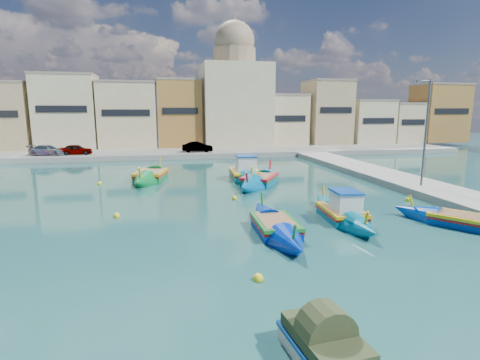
{
  "coord_description": "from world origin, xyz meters",
  "views": [
    {
      "loc": [
        -0.77,
        -17.61,
        5.92
      ],
      "look_at": [
        4.0,
        6.0,
        1.4
      ],
      "focal_mm": 28.0,
      "sensor_mm": 36.0,
      "label": 1
    }
  ],
  "objects_px": {
    "church_block": "(234,93)",
    "luzzu_turquoise_cabin": "(342,214)",
    "tender_near": "(325,348)",
    "luzzu_cyan_south": "(460,222)",
    "quay_street_lamp": "(425,133)",
    "luzzu_cyan_mid": "(260,181)",
    "luzzu_green": "(151,177)",
    "luzzu_blue_cabin": "(245,175)",
    "luzzu_blue_south": "(275,228)"
  },
  "relations": [
    {
      "from": "luzzu_turquoise_cabin",
      "to": "luzzu_blue_south",
      "type": "xyz_separation_m",
      "value": [
        -4.18,
        -1.37,
        -0.08
      ]
    },
    {
      "from": "luzzu_cyan_mid",
      "to": "luzzu_cyan_south",
      "type": "relative_size",
      "value": 1.33
    },
    {
      "from": "quay_street_lamp",
      "to": "tender_near",
      "type": "relative_size",
      "value": 2.93
    },
    {
      "from": "church_block",
      "to": "luzzu_blue_south",
      "type": "bearing_deg",
      "value": -97.8
    },
    {
      "from": "luzzu_cyan_south",
      "to": "quay_street_lamp",
      "type": "bearing_deg",
      "value": 66.37
    },
    {
      "from": "luzzu_blue_cabin",
      "to": "luzzu_blue_south",
      "type": "height_order",
      "value": "luzzu_blue_cabin"
    },
    {
      "from": "luzzu_cyan_mid",
      "to": "luzzu_turquoise_cabin",
      "type": "bearing_deg",
      "value": -79.54
    },
    {
      "from": "luzzu_blue_cabin",
      "to": "luzzu_blue_south",
      "type": "xyz_separation_m",
      "value": [
        -1.55,
        -14.41,
        -0.15
      ]
    },
    {
      "from": "church_block",
      "to": "luzzu_turquoise_cabin",
      "type": "distance_m",
      "value": 40.19
    },
    {
      "from": "luzzu_blue_cabin",
      "to": "luzzu_turquoise_cabin",
      "type": "bearing_deg",
      "value": -78.63
    },
    {
      "from": "luzzu_cyan_mid",
      "to": "luzzu_green",
      "type": "relative_size",
      "value": 1.0
    },
    {
      "from": "luzzu_turquoise_cabin",
      "to": "luzzu_blue_cabin",
      "type": "distance_m",
      "value": 13.3
    },
    {
      "from": "luzzu_blue_cabin",
      "to": "tender_near",
      "type": "relative_size",
      "value": 3.4
    },
    {
      "from": "luzzu_turquoise_cabin",
      "to": "tender_near",
      "type": "distance_m",
      "value": 12.36
    },
    {
      "from": "luzzu_blue_south",
      "to": "tender_near",
      "type": "height_order",
      "value": "luzzu_blue_south"
    },
    {
      "from": "quay_street_lamp",
      "to": "luzzu_green",
      "type": "relative_size",
      "value": 0.9
    },
    {
      "from": "church_block",
      "to": "luzzu_turquoise_cabin",
      "type": "xyz_separation_m",
      "value": [
        -1.4,
        -39.34,
        -8.09
      ]
    },
    {
      "from": "luzzu_blue_cabin",
      "to": "luzzu_blue_south",
      "type": "distance_m",
      "value": 14.49
    },
    {
      "from": "luzzu_turquoise_cabin",
      "to": "luzzu_cyan_mid",
      "type": "relative_size",
      "value": 0.94
    },
    {
      "from": "luzzu_blue_south",
      "to": "luzzu_turquoise_cabin",
      "type": "bearing_deg",
      "value": 18.14
    },
    {
      "from": "quay_street_lamp",
      "to": "luzzu_cyan_mid",
      "type": "xyz_separation_m",
      "value": [
        -10.78,
        5.16,
        -4.05
      ]
    },
    {
      "from": "luzzu_green",
      "to": "luzzu_cyan_south",
      "type": "bearing_deg",
      "value": -45.76
    },
    {
      "from": "luzzu_cyan_mid",
      "to": "luzzu_cyan_south",
      "type": "xyz_separation_m",
      "value": [
        7.44,
        -12.8,
        -0.05
      ]
    },
    {
      "from": "luzzu_cyan_mid",
      "to": "luzzu_blue_south",
      "type": "distance_m",
      "value": 12.08
    },
    {
      "from": "luzzu_blue_south",
      "to": "tender_near",
      "type": "distance_m",
      "value": 9.67
    },
    {
      "from": "luzzu_blue_south",
      "to": "luzzu_cyan_south",
      "type": "height_order",
      "value": "luzzu_blue_south"
    },
    {
      "from": "quay_street_lamp",
      "to": "luzzu_turquoise_cabin",
      "type": "height_order",
      "value": "quay_street_lamp"
    },
    {
      "from": "luzzu_blue_cabin",
      "to": "luzzu_green",
      "type": "relative_size",
      "value": 1.04
    },
    {
      "from": "luzzu_green",
      "to": "quay_street_lamp",
      "type": "bearing_deg",
      "value": -24.61
    },
    {
      "from": "church_block",
      "to": "quay_street_lamp",
      "type": "distance_m",
      "value": 35.04
    },
    {
      "from": "quay_street_lamp",
      "to": "luzzu_cyan_mid",
      "type": "bearing_deg",
      "value": 154.44
    },
    {
      "from": "tender_near",
      "to": "luzzu_turquoise_cabin",
      "type": "bearing_deg",
      "value": 61.84
    },
    {
      "from": "luzzu_turquoise_cabin",
      "to": "luzzu_cyan_south",
      "type": "bearing_deg",
      "value": -22.6
    },
    {
      "from": "luzzu_blue_south",
      "to": "luzzu_cyan_south",
      "type": "xyz_separation_m",
      "value": [
        9.68,
        -0.92,
        -0.01
      ]
    },
    {
      "from": "quay_street_lamp",
      "to": "luzzu_turquoise_cabin",
      "type": "distance_m",
      "value": 11.09
    },
    {
      "from": "luzzu_blue_cabin",
      "to": "luzzu_cyan_mid",
      "type": "distance_m",
      "value": 2.63
    },
    {
      "from": "luzzu_green",
      "to": "tender_near",
      "type": "bearing_deg",
      "value": -79.25
    },
    {
      "from": "church_block",
      "to": "quay_street_lamp",
      "type": "xyz_separation_m",
      "value": [
        7.44,
        -34.0,
        -4.07
      ]
    },
    {
      "from": "quay_street_lamp",
      "to": "luzzu_green",
      "type": "height_order",
      "value": "quay_street_lamp"
    },
    {
      "from": "luzzu_blue_cabin",
      "to": "luzzu_green",
      "type": "height_order",
      "value": "luzzu_blue_cabin"
    },
    {
      "from": "church_block",
      "to": "luzzu_turquoise_cabin",
      "type": "height_order",
      "value": "church_block"
    },
    {
      "from": "luzzu_green",
      "to": "luzzu_cyan_south",
      "type": "xyz_separation_m",
      "value": [
        16.11,
        -16.54,
        -0.06
      ]
    },
    {
      "from": "tender_near",
      "to": "luzzu_cyan_south",
      "type": "bearing_deg",
      "value": 37.19
    },
    {
      "from": "luzzu_turquoise_cabin",
      "to": "luzzu_green",
      "type": "relative_size",
      "value": 0.94
    },
    {
      "from": "luzzu_blue_cabin",
      "to": "luzzu_cyan_mid",
      "type": "bearing_deg",
      "value": -74.92
    },
    {
      "from": "quay_street_lamp",
      "to": "luzzu_cyan_south",
      "type": "xyz_separation_m",
      "value": [
        -3.34,
        -7.64,
        -4.1
      ]
    },
    {
      "from": "luzzu_blue_south",
      "to": "luzzu_cyan_south",
      "type": "distance_m",
      "value": 9.72
    },
    {
      "from": "luzzu_green",
      "to": "luzzu_cyan_south",
      "type": "distance_m",
      "value": 23.09
    },
    {
      "from": "luzzu_green",
      "to": "luzzu_blue_south",
      "type": "height_order",
      "value": "luzzu_green"
    },
    {
      "from": "church_block",
      "to": "luzzu_blue_south",
      "type": "height_order",
      "value": "church_block"
    }
  ]
}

